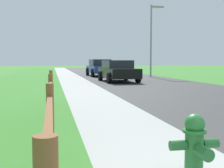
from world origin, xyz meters
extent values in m
plane|color=#3E8630|center=(0.00, 25.00, 0.00)|extent=(120.00, 120.00, 0.00)
cube|color=#3B3B3B|center=(3.50, 27.00, 0.00)|extent=(7.00, 66.00, 0.01)
cube|color=#AAACA7|center=(-3.00, 27.00, 0.00)|extent=(6.00, 66.00, 0.01)
cube|color=#3E8630|center=(-4.50, 27.00, 0.01)|extent=(5.00, 66.00, 0.00)
cylinder|color=#287233|center=(-0.85, 1.31, 0.29)|extent=(0.22, 0.22, 0.58)
cylinder|color=#287233|center=(-0.85, 1.31, 0.56)|extent=(0.28, 0.28, 0.03)
sphere|color=#287233|center=(-0.85, 1.31, 0.65)|extent=(0.24, 0.24, 0.24)
cube|color=#22612B|center=(-0.85, 1.31, 0.73)|extent=(0.04, 0.04, 0.04)
cylinder|color=#22612B|center=(-1.06, 1.31, 0.40)|extent=(0.19, 0.12, 0.12)
cylinder|color=#22612B|center=(-0.64, 1.31, 0.40)|extent=(0.19, 0.12, 0.12)
cylinder|color=#22612B|center=(-0.85, 1.08, 0.37)|extent=(0.15, 0.23, 0.15)
cylinder|color=brown|center=(-2.54, 2.36, 0.54)|extent=(0.11, 0.11, 1.08)
cylinder|color=brown|center=(-2.54, 5.37, 0.54)|extent=(0.11, 0.11, 1.08)
cylinder|color=brown|center=(-2.54, 8.39, 0.54)|extent=(0.11, 0.11, 1.08)
cube|color=brown|center=(-2.54, 3.87, 0.48)|extent=(0.07, 9.05, 0.09)
cube|color=brown|center=(-2.54, 3.87, 0.86)|extent=(0.07, 9.05, 0.09)
cube|color=black|center=(1.85, 17.61, 0.60)|extent=(2.07, 4.42, 0.62)
cube|color=#1E232B|center=(1.83, 17.86, 1.17)|extent=(1.76, 2.38, 0.52)
cylinder|color=black|center=(0.85, 18.91, 0.34)|extent=(0.25, 0.69, 0.68)
cylinder|color=black|center=(2.72, 18.99, 0.34)|extent=(0.25, 0.69, 0.68)
cylinder|color=black|center=(0.97, 16.22, 0.34)|extent=(0.25, 0.69, 0.68)
cylinder|color=black|center=(2.84, 16.31, 0.34)|extent=(0.25, 0.69, 0.68)
cube|color=navy|center=(1.81, 25.14, 0.62)|extent=(2.03, 4.55, 0.62)
cube|color=#1E232B|center=(1.81, 25.22, 1.23)|extent=(1.72, 2.41, 0.59)
cylinder|color=black|center=(0.83, 26.49, 0.37)|extent=(0.25, 0.75, 0.74)
cylinder|color=black|center=(2.67, 26.57, 0.37)|extent=(0.25, 0.75, 0.74)
cylinder|color=black|center=(0.95, 23.71, 0.37)|extent=(0.25, 0.75, 0.74)
cylinder|color=black|center=(2.79, 23.79, 0.37)|extent=(0.25, 0.75, 0.74)
cylinder|color=gray|center=(5.91, 22.90, 3.08)|extent=(0.14, 0.14, 6.16)
cube|color=#999999|center=(6.46, 22.90, 6.01)|extent=(1.10, 0.20, 0.14)
camera|label=1|loc=(-2.51, -1.95, 1.39)|focal=48.17mm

